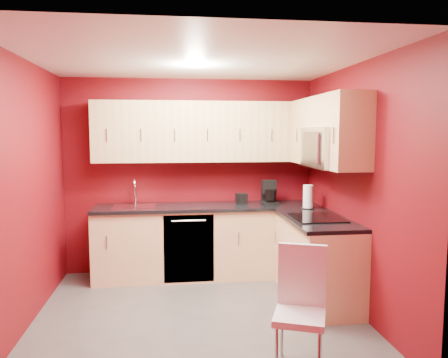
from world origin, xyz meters
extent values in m
plane|color=#4E4A48|center=(0.00, 0.00, 0.00)|extent=(3.20, 3.20, 0.00)
plane|color=white|center=(0.00, 0.00, 2.50)|extent=(3.20, 3.20, 0.00)
plane|color=#5F090B|center=(0.00, 1.50, 1.25)|extent=(3.20, 0.00, 3.20)
plane|color=#5F090B|center=(0.00, -1.50, 1.25)|extent=(3.20, 0.00, 3.20)
plane|color=#5F090B|center=(-1.60, 0.00, 1.25)|extent=(0.00, 3.00, 3.00)
plane|color=#5F090B|center=(1.60, 0.00, 1.25)|extent=(0.00, 3.00, 3.00)
cube|color=#EDC487|center=(0.20, 1.20, 0.43)|extent=(2.80, 0.60, 0.87)
cube|color=#EDC487|center=(1.30, 0.25, 0.43)|extent=(0.60, 1.30, 0.87)
cube|color=black|center=(0.20, 1.19, 0.89)|extent=(2.80, 0.63, 0.04)
cube|color=black|center=(1.29, 0.23, 0.89)|extent=(0.63, 1.27, 0.04)
cube|color=tan|center=(0.20, 1.32, 1.83)|extent=(2.80, 0.35, 0.75)
cube|color=tan|center=(1.43, 0.86, 1.83)|extent=(0.35, 0.57, 0.75)
cube|color=tan|center=(1.43, -0.29, 1.83)|extent=(0.35, 0.22, 0.75)
cube|color=tan|center=(1.43, 0.20, 2.04)|extent=(0.35, 0.76, 0.33)
cube|color=silver|center=(1.40, 0.20, 1.66)|extent=(0.40, 0.76, 0.42)
cube|color=black|center=(1.21, 0.20, 1.66)|extent=(0.02, 0.62, 0.33)
cylinder|color=silver|center=(1.19, -0.03, 1.66)|extent=(0.02, 0.02, 0.29)
cube|color=black|center=(1.28, 0.20, 0.92)|extent=(0.50, 0.55, 0.01)
cube|color=silver|center=(-0.70, 1.18, 0.91)|extent=(0.52, 0.42, 0.02)
cylinder|color=silver|center=(-0.70, 1.38, 1.04)|extent=(0.02, 0.02, 0.26)
torus|color=silver|center=(-0.70, 1.31, 1.17)|extent=(0.02, 0.16, 0.16)
cylinder|color=silver|center=(-0.70, 1.24, 1.11)|extent=(0.02, 0.02, 0.12)
cube|color=black|center=(-0.05, 0.91, 0.43)|extent=(0.60, 0.02, 0.82)
cylinder|color=white|center=(0.00, 0.30, 2.48)|extent=(0.20, 0.20, 0.01)
camera|label=1|loc=(-0.28, -4.19, 1.81)|focal=35.00mm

